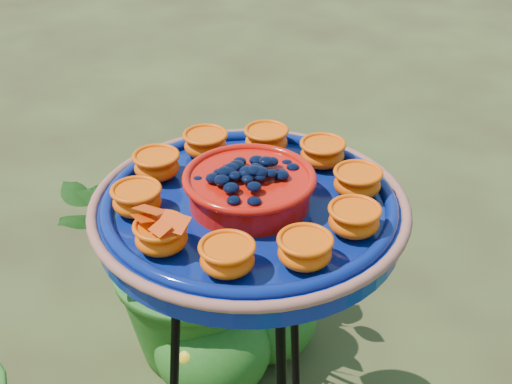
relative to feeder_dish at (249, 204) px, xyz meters
The scene contains 2 objects.
feeder_dish is the anchor object (origin of this frame).
shrub_back_left 0.94m from the feeder_dish, 142.95° to the left, with size 0.73×0.63×0.81m, color #1F5416.
Camera 1 is at (0.69, -0.62, 1.62)m, focal length 50.00 mm.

